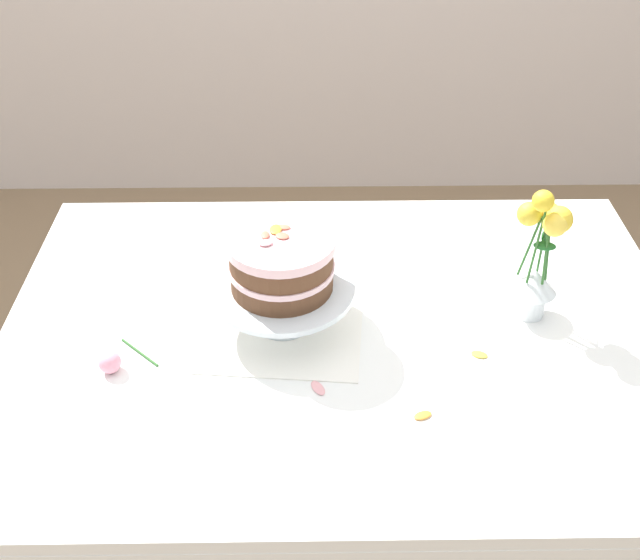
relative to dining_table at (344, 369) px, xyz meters
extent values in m
plane|color=#8C7051|center=(0.00, 0.03, -0.65)|extent=(12.00, 12.00, 0.00)
cube|color=white|center=(0.00, 0.03, 0.08)|extent=(1.40, 1.00, 0.03)
cylinder|color=brown|center=(-0.60, 0.43, -0.29)|extent=(0.06, 0.06, 0.71)
cylinder|color=brown|center=(0.60, 0.43, -0.29)|extent=(0.06, 0.06, 0.71)
cube|color=white|center=(-0.12, 0.04, 0.09)|extent=(0.35, 0.35, 0.00)
cylinder|color=silver|center=(-0.12, 0.04, 0.10)|extent=(0.11, 0.11, 0.01)
cylinder|color=silver|center=(-0.12, 0.04, 0.14)|extent=(0.03, 0.03, 0.07)
cylinder|color=silver|center=(-0.12, 0.04, 0.19)|extent=(0.29, 0.29, 0.01)
cylinder|color=brown|center=(-0.12, 0.04, 0.21)|extent=(0.20, 0.20, 0.04)
cylinder|color=beige|center=(-0.12, 0.04, 0.24)|extent=(0.21, 0.21, 0.01)
cylinder|color=brown|center=(-0.12, 0.04, 0.27)|extent=(0.20, 0.20, 0.04)
cylinder|color=beige|center=(-0.12, 0.04, 0.30)|extent=(0.21, 0.21, 0.02)
ellipsoid|color=orange|center=(-0.13, 0.06, 0.31)|extent=(0.03, 0.04, 0.01)
ellipsoid|color=#E56B51|center=(-0.12, 0.07, 0.31)|extent=(0.03, 0.02, 0.00)
ellipsoid|color=pink|center=(-0.15, 0.02, 0.31)|extent=(0.03, 0.03, 0.01)
ellipsoid|color=#E56B51|center=(-0.15, 0.04, 0.31)|extent=(0.02, 0.03, 0.01)
ellipsoid|color=#E56B51|center=(-0.12, 0.04, 0.31)|extent=(0.03, 0.03, 0.00)
cylinder|color=silver|center=(0.39, 0.07, 0.12)|extent=(0.06, 0.06, 0.06)
cone|color=silver|center=(0.39, 0.07, 0.18)|extent=(0.10, 0.10, 0.05)
cylinder|color=#2D6028|center=(0.40, 0.07, 0.25)|extent=(0.02, 0.01, 0.14)
sphere|color=yellow|center=(0.41, 0.06, 0.32)|extent=(0.05, 0.05, 0.05)
ellipsoid|color=#236B2D|center=(0.39, 0.06, 0.27)|extent=(0.05, 0.03, 0.01)
cylinder|color=#2D6028|center=(0.39, 0.08, 0.25)|extent=(0.01, 0.02, 0.14)
sphere|color=yellow|center=(0.40, 0.09, 0.32)|extent=(0.05, 0.05, 0.05)
ellipsoid|color=#236B2D|center=(0.39, 0.09, 0.27)|extent=(0.03, 0.05, 0.02)
cylinder|color=#2D6028|center=(0.37, 0.08, 0.25)|extent=(0.03, 0.02, 0.15)
sphere|color=yellow|center=(0.35, 0.08, 0.33)|extent=(0.05, 0.05, 0.05)
cylinder|color=#2D6028|center=(0.37, 0.06, 0.28)|extent=(0.02, 0.01, 0.19)
sphere|color=yellow|center=(0.37, 0.05, 0.37)|extent=(0.04, 0.04, 0.04)
cylinder|color=#2D6028|center=(0.39, 0.06, 0.25)|extent=(0.01, 0.02, 0.14)
sphere|color=yellow|center=(0.40, 0.05, 0.32)|extent=(0.05, 0.05, 0.05)
cylinder|color=#2D6028|center=(-0.40, -0.05, 0.09)|extent=(0.09, 0.08, 0.01)
sphere|color=pink|center=(-0.45, -0.09, 0.11)|extent=(0.04, 0.04, 0.04)
ellipsoid|color=yellow|center=(0.26, -0.06, 0.09)|extent=(0.04, 0.03, 0.00)
ellipsoid|color=orange|center=(0.13, -0.22, 0.09)|extent=(0.04, 0.03, 0.01)
ellipsoid|color=pink|center=(-0.06, -0.15, 0.09)|extent=(0.04, 0.05, 0.00)
ellipsoid|color=#E56B51|center=(-0.10, 0.26, 0.09)|extent=(0.03, 0.03, 0.00)
camera|label=1|loc=(-0.07, -1.17, 1.11)|focal=43.23mm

